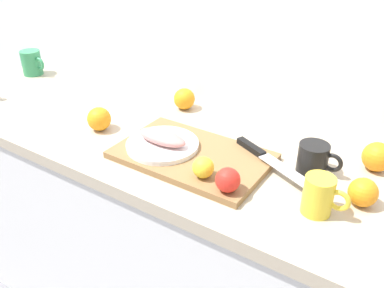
% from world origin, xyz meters
% --- Properties ---
extents(back_wall, '(3.20, 0.05, 2.50)m').
position_xyz_m(back_wall, '(0.00, 0.33, 1.25)').
color(back_wall, white).
rests_on(back_wall, ground_plane).
extents(kitchen_counter, '(2.00, 0.60, 0.90)m').
position_xyz_m(kitchen_counter, '(0.00, 0.00, 0.45)').
color(kitchen_counter, white).
rests_on(kitchen_counter, ground_plane).
extents(cutting_board, '(0.45, 0.28, 0.02)m').
position_xyz_m(cutting_board, '(0.12, -0.07, 0.91)').
color(cutting_board, olive).
rests_on(cutting_board, kitchen_counter).
extents(white_plate, '(0.22, 0.22, 0.01)m').
position_xyz_m(white_plate, '(0.03, -0.09, 0.93)').
color(white_plate, white).
rests_on(white_plate, cutting_board).
extents(fish_fillet, '(0.16, 0.07, 0.04)m').
position_xyz_m(fish_fillet, '(0.03, -0.09, 0.95)').
color(fish_fillet, tan).
rests_on(fish_fillet, white_plate).
extents(chef_knife, '(0.28, 0.14, 0.02)m').
position_xyz_m(chef_knife, '(0.31, 0.02, 0.93)').
color(chef_knife, silver).
rests_on(chef_knife, cutting_board).
extents(lemon_0, '(0.06, 0.06, 0.06)m').
position_xyz_m(lemon_0, '(0.22, -0.15, 0.95)').
color(lemon_0, yellow).
rests_on(lemon_0, cutting_board).
extents(tomato_0, '(0.06, 0.06, 0.06)m').
position_xyz_m(tomato_0, '(0.30, -0.17, 0.95)').
color(tomato_0, red).
rests_on(tomato_0, cutting_board).
extents(coffee_mug_0, '(0.12, 0.08, 0.09)m').
position_xyz_m(coffee_mug_0, '(0.44, 0.06, 0.94)').
color(coffee_mug_0, black).
rests_on(coffee_mug_0, kitchen_counter).
extents(coffee_mug_1, '(0.13, 0.09, 0.11)m').
position_xyz_m(coffee_mug_1, '(-0.86, 0.14, 0.95)').
color(coffee_mug_1, '#338C59').
rests_on(coffee_mug_1, kitchen_counter).
extents(coffee_mug_2, '(0.11, 0.07, 0.10)m').
position_xyz_m(coffee_mug_2, '(0.51, -0.11, 0.95)').
color(coffee_mug_2, yellow).
rests_on(coffee_mug_2, kitchen_counter).
extents(orange_0, '(0.08, 0.08, 0.08)m').
position_xyz_m(orange_0, '(0.59, 0.17, 0.94)').
color(orange_0, orange).
rests_on(orange_0, kitchen_counter).
extents(orange_1, '(0.08, 0.08, 0.08)m').
position_xyz_m(orange_1, '(-0.09, 0.21, 0.94)').
color(orange_1, orange).
rests_on(orange_1, kitchen_counter).
extents(orange_2, '(0.08, 0.08, 0.08)m').
position_xyz_m(orange_2, '(-0.24, -0.08, 0.94)').
color(orange_2, orange).
rests_on(orange_2, kitchen_counter).
extents(orange_3, '(0.07, 0.07, 0.07)m').
position_xyz_m(orange_3, '(0.60, -0.01, 0.94)').
color(orange_3, orange).
rests_on(orange_3, kitchen_counter).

